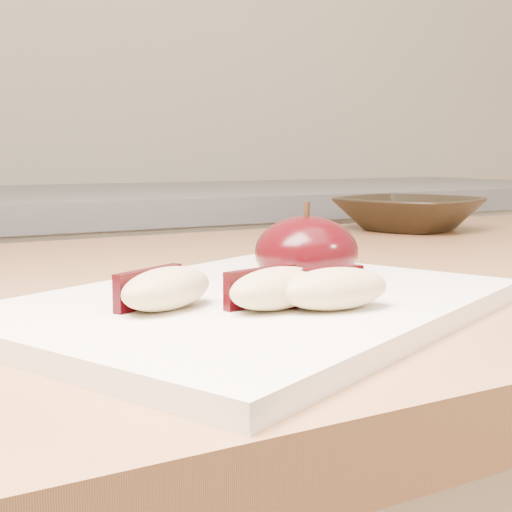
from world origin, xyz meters
TOP-DOWN VIEW (x-y plane):
  - back_cabinet at (0.00, 1.20)m, footprint 2.40×0.62m
  - cutting_board at (-0.03, 0.35)m, footprint 0.38×0.34m
  - apple_half at (0.03, 0.39)m, footprint 0.07×0.07m
  - apple_wedge_a at (-0.09, 0.35)m, footprint 0.07×0.06m
  - apple_wedge_b at (-0.04, 0.32)m, footprint 0.07×0.05m
  - apple_wedge_c at (-0.01, 0.30)m, footprint 0.07×0.04m
  - bowl at (0.40, 0.71)m, footprint 0.23×0.23m

SIDE VIEW (x-z plane):
  - back_cabinet at x=0.00m, z-range 0.00..0.94m
  - cutting_board at x=-0.03m, z-range 0.90..0.91m
  - bowl at x=0.40m, z-range 0.90..0.94m
  - apple_wedge_a at x=-0.09m, z-range 0.91..0.94m
  - apple_wedge_b at x=-0.04m, z-range 0.91..0.94m
  - apple_wedge_c at x=-0.01m, z-range 0.91..0.94m
  - apple_half at x=0.03m, z-range 0.90..0.96m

